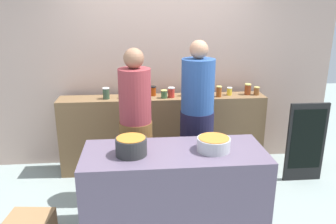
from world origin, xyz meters
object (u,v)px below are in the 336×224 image
at_px(preserve_jar_9, 229,91).
at_px(preserve_jar_11, 257,91).
at_px(cooking_pot_left, 131,146).
at_px(preserve_jar_3, 153,91).
at_px(cooking_pot_center, 214,144).
at_px(cook_with_tongs, 136,135).
at_px(preserve_jar_0, 106,93).
at_px(preserve_jar_2, 140,93).
at_px(cook_in_cap, 197,126).
at_px(chalkboard_sign, 306,142).
at_px(preserve_jar_10, 248,89).
at_px(preserve_jar_1, 124,94).
at_px(preserve_jar_8, 219,91).
at_px(preserve_jar_6, 184,92).
at_px(preserve_jar_7, 211,91).
at_px(preserve_jar_4, 164,94).
at_px(preserve_jar_5, 171,92).

bearing_deg(preserve_jar_9, preserve_jar_11, -3.89).
bearing_deg(cooking_pot_left, preserve_jar_9, 48.45).
xyz_separation_m(preserve_jar_3, cooking_pot_left, (-0.27, -1.51, -0.13)).
xyz_separation_m(cooking_pot_center, cook_with_tongs, (-0.72, 0.65, -0.14)).
relative_size(preserve_jar_0, preserve_jar_2, 1.35).
bearing_deg(preserve_jar_9, cooking_pot_center, -110.34).
xyz_separation_m(cooking_pot_left, cook_in_cap, (0.75, 0.86, -0.14)).
bearing_deg(cooking_pot_left, chalkboard_sign, 23.55).
height_order(preserve_jar_11, cook_in_cap, cook_in_cap).
relative_size(preserve_jar_9, chalkboard_sign, 0.10).
bearing_deg(preserve_jar_10, preserve_jar_1, -178.55).
bearing_deg(preserve_jar_10, preserve_jar_11, -14.35).
bearing_deg(cooking_pot_center, preserve_jar_0, 128.26).
bearing_deg(preserve_jar_0, preserve_jar_9, 1.55).
bearing_deg(cook_in_cap, preserve_jar_8, 53.92).
xyz_separation_m(preserve_jar_11, cooking_pot_left, (-1.65, -1.42, -0.12)).
relative_size(preserve_jar_1, cook_with_tongs, 0.06).
height_order(preserve_jar_8, preserve_jar_10, preserve_jar_10).
xyz_separation_m(preserve_jar_2, preserve_jar_9, (1.18, 0.02, -0.00)).
bearing_deg(preserve_jar_1, preserve_jar_6, 3.55).
xyz_separation_m(preserve_jar_7, preserve_jar_10, (0.52, 0.05, -0.00)).
xyz_separation_m(preserve_jar_4, preserve_jar_5, (0.10, 0.03, 0.01)).
height_order(preserve_jar_10, cook_in_cap, cook_in_cap).
relative_size(preserve_jar_9, cooking_pot_left, 0.37).
bearing_deg(preserve_jar_9, preserve_jar_8, -155.97).
relative_size(preserve_jar_1, preserve_jar_7, 0.76).
bearing_deg(cook_in_cap, preserve_jar_1, 147.19).
relative_size(preserve_jar_2, cook_in_cap, 0.06).
bearing_deg(cooking_pot_center, preserve_jar_11, 57.53).
distance_m(preserve_jar_11, cooking_pot_left, 2.18).
bearing_deg(preserve_jar_6, cook_with_tongs, -129.53).
bearing_deg(preserve_jar_4, preserve_jar_8, 0.14).
distance_m(preserve_jar_2, preserve_jar_9, 1.18).
distance_m(preserve_jar_4, cook_with_tongs, 0.83).
distance_m(preserve_jar_0, cooking_pot_left, 1.45).
bearing_deg(preserve_jar_5, preserve_jar_4, -164.89).
bearing_deg(preserve_jar_8, preserve_jar_6, 169.39).
xyz_separation_m(preserve_jar_5, preserve_jar_9, (0.78, 0.05, -0.01)).
xyz_separation_m(preserve_jar_7, preserve_jar_11, (0.63, 0.03, -0.02)).
distance_m(preserve_jar_4, preserve_jar_5, 0.10).
distance_m(preserve_jar_7, cooking_pot_left, 1.74).
xyz_separation_m(preserve_jar_3, cooking_pot_center, (0.49, -1.49, -0.15)).
relative_size(preserve_jar_4, preserve_jar_6, 0.96).
height_order(preserve_jar_11, cooking_pot_center, preserve_jar_11).
bearing_deg(preserve_jar_7, preserve_jar_11, 2.31).
distance_m(preserve_jar_9, cooking_pot_left, 1.94).
height_order(preserve_jar_5, preserve_jar_11, preserve_jar_5).
relative_size(preserve_jar_0, cook_in_cap, 0.08).
height_order(preserve_jar_1, cook_with_tongs, cook_with_tongs).
bearing_deg(cooking_pot_center, preserve_jar_10, 61.44).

